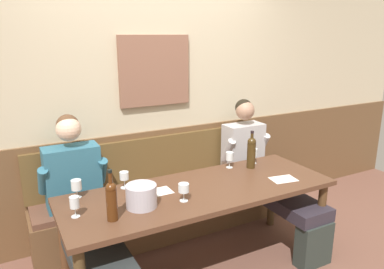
{
  "coord_description": "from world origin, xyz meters",
  "views": [
    {
      "loc": [
        -1.32,
        -2.16,
        1.9
      ],
      "look_at": [
        0.08,
        0.45,
        1.08
      ],
      "focal_mm": 34.51,
      "sensor_mm": 36.0,
      "label": 1
    }
  ],
  "objects_px": {
    "dining_table": "(200,198)",
    "ice_bucket": "(141,196)",
    "person_right_seat": "(263,171)",
    "wall_bench": "(166,206)",
    "wine_bottle_amber_mid": "(251,152)",
    "wine_glass_mid_left": "(124,177)",
    "wine_glass_near_bucket": "(184,188)",
    "wine_bottle_clear_water": "(112,200)",
    "person_center_right_seat": "(83,209)",
    "wine_glass_right_end": "(230,157)",
    "wine_glass_left_end": "(76,186)",
    "wine_glass_center_front": "(254,153)",
    "wine_glass_mid_right": "(75,203)"
  },
  "relations": [
    {
      "from": "wine_glass_near_bucket",
      "to": "wine_glass_center_front",
      "type": "bearing_deg",
      "value": 23.77
    },
    {
      "from": "wine_glass_near_bucket",
      "to": "ice_bucket",
      "type": "bearing_deg",
      "value": 168.88
    },
    {
      "from": "wine_glass_near_bucket",
      "to": "person_right_seat",
      "type": "bearing_deg",
      "value": 22.2
    },
    {
      "from": "wine_bottle_amber_mid",
      "to": "person_right_seat",
      "type": "bearing_deg",
      "value": 25.47
    },
    {
      "from": "person_right_seat",
      "to": "wine_glass_center_front",
      "type": "height_order",
      "value": "person_right_seat"
    },
    {
      "from": "wine_bottle_clear_water",
      "to": "wine_glass_near_bucket",
      "type": "distance_m",
      "value": 0.54
    },
    {
      "from": "person_center_right_seat",
      "to": "wine_glass_mid_right",
      "type": "distance_m",
      "value": 0.4
    },
    {
      "from": "wine_glass_mid_right",
      "to": "wine_glass_center_front",
      "type": "bearing_deg",
      "value": 9.68
    },
    {
      "from": "wall_bench",
      "to": "person_center_right_seat",
      "type": "distance_m",
      "value": 0.97
    },
    {
      "from": "ice_bucket",
      "to": "wine_glass_mid_left",
      "type": "bearing_deg",
      "value": 90.41
    },
    {
      "from": "wine_bottle_clear_water",
      "to": "wine_glass_right_end",
      "type": "distance_m",
      "value": 1.29
    },
    {
      "from": "wall_bench",
      "to": "wine_glass_right_end",
      "type": "distance_m",
      "value": 0.81
    },
    {
      "from": "wine_bottle_amber_mid",
      "to": "wine_glass_left_end",
      "type": "xyz_separation_m",
      "value": [
        -1.51,
        0.1,
        -0.06
      ]
    },
    {
      "from": "person_center_right_seat",
      "to": "wine_glass_center_front",
      "type": "xyz_separation_m",
      "value": [
        1.57,
        -0.04,
        0.21
      ]
    },
    {
      "from": "person_center_right_seat",
      "to": "wine_glass_mid_right",
      "type": "xyz_separation_m",
      "value": [
        -0.11,
        -0.32,
        0.21
      ]
    },
    {
      "from": "person_center_right_seat",
      "to": "wine_glass_left_end",
      "type": "xyz_separation_m",
      "value": [
        -0.04,
        -0.02,
        0.2
      ]
    },
    {
      "from": "dining_table",
      "to": "wall_bench",
      "type": "bearing_deg",
      "value": 90.0
    },
    {
      "from": "wall_bench",
      "to": "wine_bottle_amber_mid",
      "type": "height_order",
      "value": "wine_bottle_amber_mid"
    },
    {
      "from": "wine_glass_right_end",
      "to": "wine_glass_near_bucket",
      "type": "xyz_separation_m",
      "value": [
        -0.68,
        -0.42,
        -0.0
      ]
    },
    {
      "from": "dining_table",
      "to": "person_center_right_seat",
      "type": "height_order",
      "value": "person_center_right_seat"
    },
    {
      "from": "wine_bottle_clear_water",
      "to": "person_center_right_seat",
      "type": "bearing_deg",
      "value": 101.39
    },
    {
      "from": "ice_bucket",
      "to": "wine_glass_near_bucket",
      "type": "height_order",
      "value": "ice_bucket"
    },
    {
      "from": "wine_glass_right_end",
      "to": "wine_glass_mid_left",
      "type": "bearing_deg",
      "value": 179.47
    },
    {
      "from": "wine_bottle_amber_mid",
      "to": "wine_bottle_clear_water",
      "type": "relative_size",
      "value": 0.98
    },
    {
      "from": "wine_glass_right_end",
      "to": "wine_bottle_clear_water",
      "type": "bearing_deg",
      "value": -159.53
    },
    {
      "from": "wine_glass_mid_left",
      "to": "ice_bucket",
      "type": "bearing_deg",
      "value": -89.59
    },
    {
      "from": "dining_table",
      "to": "wine_glass_center_front",
      "type": "distance_m",
      "value": 0.8
    },
    {
      "from": "dining_table",
      "to": "wine_glass_left_end",
      "type": "relative_size",
      "value": 15.73
    },
    {
      "from": "person_right_seat",
      "to": "wine_glass_mid_right",
      "type": "bearing_deg",
      "value": -170.12
    },
    {
      "from": "person_center_right_seat",
      "to": "wine_glass_mid_left",
      "type": "height_order",
      "value": "person_center_right_seat"
    },
    {
      "from": "dining_table",
      "to": "ice_bucket",
      "type": "relative_size",
      "value": 9.96
    },
    {
      "from": "person_right_seat",
      "to": "wine_bottle_clear_water",
      "type": "xyz_separation_m",
      "value": [
        -1.63,
        -0.48,
        0.26
      ]
    },
    {
      "from": "wine_glass_center_front",
      "to": "wine_glass_mid_left",
      "type": "bearing_deg",
      "value": 179.23
    },
    {
      "from": "wall_bench",
      "to": "dining_table",
      "type": "height_order",
      "value": "wall_bench"
    },
    {
      "from": "wine_glass_mid_left",
      "to": "wine_bottle_clear_water",
      "type": "bearing_deg",
      "value": -116.68
    },
    {
      "from": "wine_bottle_clear_water",
      "to": "wine_glass_mid_left",
      "type": "xyz_separation_m",
      "value": [
        0.23,
        0.46,
        -0.05
      ]
    },
    {
      "from": "wine_glass_mid_left",
      "to": "wine_glass_near_bucket",
      "type": "bearing_deg",
      "value": -54.65
    },
    {
      "from": "wine_glass_mid_right",
      "to": "dining_table",
      "type": "bearing_deg",
      "value": 0.35
    },
    {
      "from": "wine_glass_left_end",
      "to": "wine_glass_center_front",
      "type": "bearing_deg",
      "value": -0.53
    },
    {
      "from": "dining_table",
      "to": "wine_glass_right_end",
      "type": "relative_size",
      "value": 14.78
    },
    {
      "from": "person_right_seat",
      "to": "ice_bucket",
      "type": "xyz_separation_m",
      "value": [
        -1.39,
        -0.39,
        0.2
      ]
    },
    {
      "from": "wine_bottle_clear_water",
      "to": "wine_glass_mid_left",
      "type": "bearing_deg",
      "value": 63.32
    },
    {
      "from": "wine_glass_mid_left",
      "to": "wall_bench",
      "type": "bearing_deg",
      "value": 35.66
    },
    {
      "from": "dining_table",
      "to": "ice_bucket",
      "type": "height_order",
      "value": "ice_bucket"
    },
    {
      "from": "wine_bottle_amber_mid",
      "to": "wine_glass_mid_left",
      "type": "relative_size",
      "value": 2.57
    },
    {
      "from": "wine_glass_mid_left",
      "to": "wine_glass_right_end",
      "type": "bearing_deg",
      "value": -0.53
    },
    {
      "from": "wine_bottle_clear_water",
      "to": "wine_glass_left_end",
      "type": "distance_m",
      "value": 0.48
    },
    {
      "from": "person_center_right_seat",
      "to": "ice_bucket",
      "type": "relative_size",
      "value": 5.9
    },
    {
      "from": "wine_glass_mid_left",
      "to": "wine_glass_left_end",
      "type": "height_order",
      "value": "wine_glass_left_end"
    },
    {
      "from": "wine_glass_center_front",
      "to": "wine_glass_near_bucket",
      "type": "distance_m",
      "value": 1.02
    }
  ]
}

